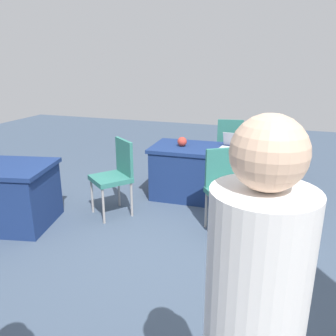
{
  "coord_description": "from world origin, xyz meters",
  "views": [
    {
      "loc": [
        -1.14,
        3.02,
        1.93
      ],
      "look_at": [
        -0.1,
        -0.02,
        0.9
      ],
      "focal_mm": 36.62,
      "sensor_mm": 36.0,
      "label": 1
    }
  ],
  "objects_px": {
    "chair_tucked_left": "(227,186)",
    "laptop_silver": "(232,146)",
    "chair_by_pillar": "(278,150)",
    "scissors_red": "(238,152)",
    "table_foreground": "(213,173)",
    "chair_aisle": "(116,172)",
    "chair_near_front": "(229,142)",
    "person_presenter": "(252,335)",
    "yarn_ball": "(182,142)"
  },
  "relations": [
    {
      "from": "chair_tucked_left",
      "to": "laptop_silver",
      "type": "distance_m",
      "value": 0.98
    },
    {
      "from": "chair_by_pillar",
      "to": "laptop_silver",
      "type": "relative_size",
      "value": 2.83
    },
    {
      "from": "scissors_red",
      "to": "table_foreground",
      "type": "bearing_deg",
      "value": -147.83
    },
    {
      "from": "table_foreground",
      "to": "chair_aisle",
      "type": "distance_m",
      "value": 1.41
    },
    {
      "from": "table_foreground",
      "to": "chair_near_front",
      "type": "distance_m",
      "value": 1.19
    },
    {
      "from": "table_foreground",
      "to": "chair_near_front",
      "type": "height_order",
      "value": "chair_near_front"
    },
    {
      "from": "laptop_silver",
      "to": "chair_by_pillar",
      "type": "bearing_deg",
      "value": -120.41
    },
    {
      "from": "person_presenter",
      "to": "laptop_silver",
      "type": "xyz_separation_m",
      "value": [
        0.6,
        -3.6,
        -0.22
      ]
    },
    {
      "from": "chair_near_front",
      "to": "chair_tucked_left",
      "type": "height_order",
      "value": "chair_near_front"
    },
    {
      "from": "person_presenter",
      "to": "chair_near_front",
      "type": "bearing_deg",
      "value": -75.95
    },
    {
      "from": "scissors_red",
      "to": "chair_aisle",
      "type": "bearing_deg",
      "value": -97.94
    },
    {
      "from": "table_foreground",
      "to": "laptop_silver",
      "type": "relative_size",
      "value": 5.13
    },
    {
      "from": "chair_aisle",
      "to": "chair_by_pillar",
      "type": "height_order",
      "value": "chair_by_pillar"
    },
    {
      "from": "chair_aisle",
      "to": "table_foreground",
      "type": "bearing_deg",
      "value": -101.27
    },
    {
      "from": "table_foreground",
      "to": "chair_by_pillar",
      "type": "distance_m",
      "value": 1.21
    },
    {
      "from": "table_foreground",
      "to": "chair_near_front",
      "type": "xyz_separation_m",
      "value": [
        -0.04,
        -1.17,
        0.19
      ]
    },
    {
      "from": "table_foreground",
      "to": "laptop_silver",
      "type": "distance_m",
      "value": 0.48
    },
    {
      "from": "table_foreground",
      "to": "chair_aisle",
      "type": "bearing_deg",
      "value": 40.06
    },
    {
      "from": "chair_aisle",
      "to": "laptop_silver",
      "type": "distance_m",
      "value": 1.63
    },
    {
      "from": "chair_near_front",
      "to": "laptop_silver",
      "type": "distance_m",
      "value": 1.17
    },
    {
      "from": "person_presenter",
      "to": "chair_aisle",
      "type": "bearing_deg",
      "value": -49.88
    },
    {
      "from": "laptop_silver",
      "to": "yarn_ball",
      "type": "bearing_deg",
      "value": 13.21
    },
    {
      "from": "chair_near_front",
      "to": "chair_tucked_left",
      "type": "xyz_separation_m",
      "value": [
        -0.3,
        2.08,
        -0.01
      ]
    },
    {
      "from": "chair_near_front",
      "to": "chair_aisle",
      "type": "xyz_separation_m",
      "value": [
        1.11,
        2.07,
        -0.01
      ]
    },
    {
      "from": "yarn_ball",
      "to": "scissors_red",
      "type": "height_order",
      "value": "yarn_ball"
    },
    {
      "from": "table_foreground",
      "to": "laptop_silver",
      "type": "bearing_deg",
      "value": -170.1
    },
    {
      "from": "chair_near_front",
      "to": "chair_by_pillar",
      "type": "distance_m",
      "value": 0.86
    },
    {
      "from": "table_foreground",
      "to": "person_presenter",
      "type": "height_order",
      "value": "person_presenter"
    },
    {
      "from": "yarn_ball",
      "to": "chair_near_front",
      "type": "bearing_deg",
      "value": -111.76
    },
    {
      "from": "table_foreground",
      "to": "person_presenter",
      "type": "distance_m",
      "value": 3.71
    },
    {
      "from": "chair_aisle",
      "to": "laptop_silver",
      "type": "height_order",
      "value": "chair_aisle"
    },
    {
      "from": "table_foreground",
      "to": "chair_near_front",
      "type": "relative_size",
      "value": 1.83
    },
    {
      "from": "chair_aisle",
      "to": "chair_tucked_left",
      "type": "bearing_deg",
      "value": -141.77
    },
    {
      "from": "person_presenter",
      "to": "scissors_red",
      "type": "relative_size",
      "value": 9.9
    },
    {
      "from": "chair_near_front",
      "to": "yarn_ball",
      "type": "distance_m",
      "value": 1.33
    },
    {
      "from": "chair_aisle",
      "to": "chair_by_pillar",
      "type": "xyz_separation_m",
      "value": [
        -1.9,
        -1.75,
        0.01
      ]
    },
    {
      "from": "person_presenter",
      "to": "scissors_red",
      "type": "xyz_separation_m",
      "value": [
        0.5,
        -3.42,
        -0.25
      ]
    },
    {
      "from": "chair_near_front",
      "to": "yarn_ball",
      "type": "bearing_deg",
      "value": -121.38
    },
    {
      "from": "chair_near_front",
      "to": "laptop_silver",
      "type": "bearing_deg",
      "value": -89.29
    },
    {
      "from": "table_foreground",
      "to": "person_presenter",
      "type": "xyz_separation_m",
      "value": [
        -0.85,
        3.55,
        0.63
      ]
    },
    {
      "from": "chair_aisle",
      "to": "yarn_ball",
      "type": "xyz_separation_m",
      "value": [
        -0.62,
        -0.85,
        0.25
      ]
    },
    {
      "from": "table_foreground",
      "to": "person_presenter",
      "type": "relative_size",
      "value": 1.0
    },
    {
      "from": "chair_aisle",
      "to": "laptop_silver",
      "type": "xyz_separation_m",
      "value": [
        -1.31,
        -0.94,
        0.23
      ]
    },
    {
      "from": "scissors_red",
      "to": "chair_tucked_left",
      "type": "bearing_deg",
      "value": -36.87
    },
    {
      "from": "yarn_ball",
      "to": "scissors_red",
      "type": "distance_m",
      "value": 0.8
    },
    {
      "from": "table_foreground",
      "to": "chair_tucked_left",
      "type": "bearing_deg",
      "value": 110.29
    },
    {
      "from": "chair_near_front",
      "to": "chair_by_pillar",
      "type": "relative_size",
      "value": 0.99
    },
    {
      "from": "person_presenter",
      "to": "laptop_silver",
      "type": "bearing_deg",
      "value": -76.14
    },
    {
      "from": "chair_near_front",
      "to": "person_presenter",
      "type": "height_order",
      "value": "person_presenter"
    },
    {
      "from": "chair_by_pillar",
      "to": "person_presenter",
      "type": "relative_size",
      "value": 0.55
    }
  ]
}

